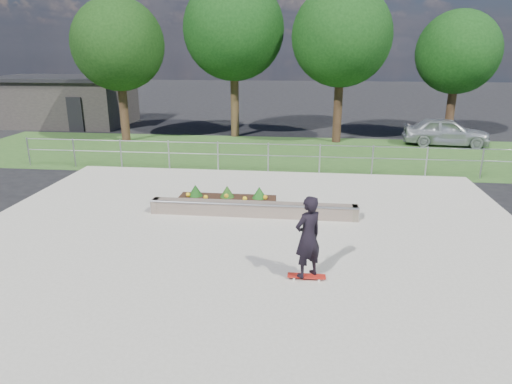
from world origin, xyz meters
TOP-DOWN VIEW (x-y plane):
  - ground at (0.00, 0.00)m, footprint 120.00×120.00m
  - grass_verge at (0.00, 11.00)m, footprint 30.00×8.00m
  - concrete_slab at (0.00, 0.00)m, footprint 15.00×15.00m
  - fence at (0.00, 7.50)m, footprint 20.06×0.06m
  - building at (-14.00, 18.00)m, footprint 8.40×5.40m
  - tree_far_left at (-8.00, 13.00)m, footprint 4.55×4.55m
  - tree_mid_left at (-2.50, 15.00)m, footprint 5.25×5.25m
  - tree_mid_right at (3.00, 14.00)m, footprint 4.90×4.90m
  - tree_far_right at (9.00, 15.50)m, footprint 4.20×4.20m
  - grind_ledge at (0.00, 2.48)m, footprint 6.00×0.44m
  - planter_bed at (-0.91, 3.18)m, footprint 3.00×1.20m
  - skateboarder at (1.58, -1.17)m, footprint 0.80×0.73m
  - parked_car at (8.40, 13.78)m, footprint 4.25×2.05m

SIDE VIEW (x-z plane):
  - ground at x=0.00m, z-range 0.00..0.00m
  - grass_verge at x=0.00m, z-range 0.00..0.02m
  - concrete_slab at x=0.00m, z-range 0.00..0.06m
  - planter_bed at x=-0.91m, z-range -0.06..0.55m
  - grind_ledge at x=0.00m, z-range 0.05..0.48m
  - parked_car at x=8.40m, z-range 0.00..1.40m
  - fence at x=0.00m, z-range 0.17..1.37m
  - skateboarder at x=1.58m, z-range 0.09..1.94m
  - building at x=-14.00m, z-range 0.01..3.01m
  - tree_far_right at x=9.00m, z-range 1.18..7.78m
  - tree_far_left at x=-8.00m, z-range 1.28..8.43m
  - tree_mid_right at x=3.00m, z-range 1.38..9.08m
  - tree_mid_left at x=-2.50m, z-range 1.48..9.73m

